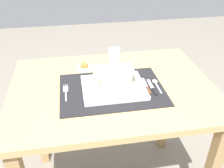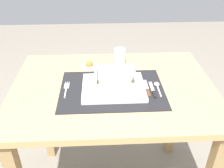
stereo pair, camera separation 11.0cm
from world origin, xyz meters
The scene contains 10 objects.
dining_table centered at (0.00, 0.00, 0.62)m, with size 0.92×0.67×0.73m.
placemat centered at (-0.01, -0.03, 0.73)m, with size 0.46×0.33×0.00m, color black.
serving_plate centered at (0.00, -0.03, 0.74)m, with size 0.27×0.23×0.02m, color white.
porridge_bowl centered at (0.01, -0.03, 0.78)m, with size 0.18×0.18×0.06m.
fork centered at (-0.21, -0.02, 0.74)m, with size 0.02×0.13×0.00m.
spoon centered at (0.20, -0.02, 0.74)m, with size 0.02×0.11×0.01m.
butter_knife centered at (0.17, -0.06, 0.74)m, with size 0.01×0.13×0.01m.
bread_knife centered at (0.15, -0.04, 0.74)m, with size 0.01×0.13×0.01m.
drinking_glass centered at (0.04, 0.19, 0.77)m, with size 0.06×0.06×0.09m.
condiment_saucer centered at (-0.11, 0.18, 0.74)m, with size 0.08×0.08×0.04m.
Camera 2 is at (-0.05, -0.96, 1.35)m, focal length 40.50 mm.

